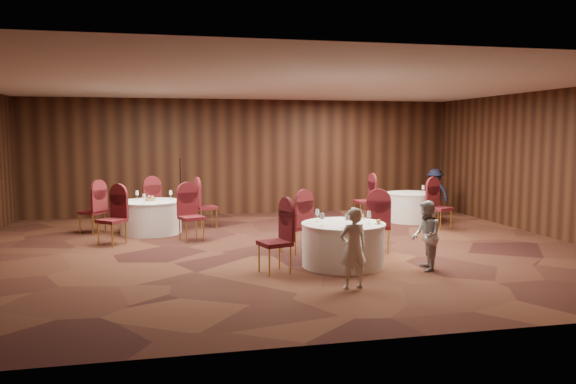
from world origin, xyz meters
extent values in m
plane|color=black|center=(0.00, 0.00, 0.00)|extent=(12.00, 12.00, 0.00)
plane|color=silver|center=(0.00, 0.00, 3.20)|extent=(12.00, 12.00, 0.00)
plane|color=black|center=(0.00, 5.00, 1.60)|extent=(12.00, 0.00, 12.00)
plane|color=black|center=(0.00, -5.00, 1.60)|extent=(12.00, 0.00, 12.00)
plane|color=black|center=(6.00, 0.00, 1.60)|extent=(0.00, 10.00, 10.00)
cylinder|color=white|center=(0.77, -1.60, 0.36)|extent=(1.40, 1.40, 0.72)
cylinder|color=white|center=(0.77, -1.60, 0.72)|extent=(1.43, 1.43, 0.03)
cylinder|color=white|center=(-2.52, 2.33, 0.36)|extent=(1.36, 1.36, 0.72)
cylinder|color=white|center=(-2.52, 2.33, 0.72)|extent=(1.39, 1.39, 0.03)
cylinder|color=white|center=(4.00, 2.69, 0.36)|extent=(1.25, 1.25, 0.72)
cylinder|color=white|center=(4.00, 2.69, 0.72)|extent=(1.28, 1.28, 0.03)
cylinder|color=silver|center=(1.05, -1.28, 0.74)|extent=(0.06, 0.06, 0.01)
cylinder|color=silver|center=(1.05, -1.28, 0.80)|extent=(0.01, 0.01, 0.11)
cone|color=silver|center=(1.05, -1.28, 0.91)|extent=(0.08, 0.08, 0.10)
cylinder|color=silver|center=(0.38, -1.35, 0.74)|extent=(0.06, 0.06, 0.01)
cylinder|color=silver|center=(0.38, -1.35, 0.80)|extent=(0.01, 0.01, 0.11)
cone|color=silver|center=(0.38, -1.35, 0.91)|extent=(0.08, 0.08, 0.10)
cylinder|color=silver|center=(0.34, -1.81, 0.74)|extent=(0.06, 0.06, 0.01)
cylinder|color=silver|center=(0.34, -1.81, 0.80)|extent=(0.01, 0.01, 0.11)
cone|color=silver|center=(0.34, -1.81, 0.91)|extent=(0.08, 0.08, 0.10)
cylinder|color=silver|center=(0.70, -2.02, 0.74)|extent=(0.06, 0.06, 0.01)
cylinder|color=silver|center=(0.70, -2.02, 0.80)|extent=(0.01, 0.01, 0.11)
cone|color=silver|center=(0.70, -2.02, 0.91)|extent=(0.08, 0.08, 0.10)
cylinder|color=silver|center=(1.17, -1.77, 0.74)|extent=(0.06, 0.06, 0.01)
cylinder|color=silver|center=(1.17, -1.77, 0.80)|extent=(0.01, 0.01, 0.11)
cone|color=silver|center=(1.17, -1.77, 0.91)|extent=(0.08, 0.08, 0.10)
cylinder|color=white|center=(0.81, -2.13, 0.75)|extent=(0.15, 0.15, 0.01)
sphere|color=#9E6B33|center=(0.81, -2.13, 0.79)|extent=(0.08, 0.08, 0.08)
cylinder|color=white|center=(1.31, -1.84, 0.75)|extent=(0.15, 0.15, 0.01)
sphere|color=#9E6B33|center=(1.31, -1.84, 0.79)|extent=(0.08, 0.08, 0.08)
cylinder|color=white|center=(1.25, -1.21, 0.75)|extent=(0.15, 0.15, 0.01)
sphere|color=#9E6B33|center=(1.25, -1.21, 0.79)|extent=(0.08, 0.08, 0.08)
cylinder|color=silver|center=(-2.07, 2.49, 0.74)|extent=(0.06, 0.06, 0.01)
cylinder|color=silver|center=(-2.07, 2.49, 0.80)|extent=(0.01, 0.01, 0.11)
cone|color=silver|center=(-2.07, 2.49, 0.91)|extent=(0.08, 0.08, 0.10)
cylinder|color=silver|center=(-2.82, 2.59, 0.74)|extent=(0.06, 0.06, 0.01)
cylinder|color=silver|center=(-2.82, 2.59, 0.80)|extent=(0.01, 0.01, 0.11)
cone|color=silver|center=(-2.82, 2.59, 0.91)|extent=(0.08, 0.08, 0.10)
cylinder|color=silver|center=(-2.64, 1.85, 0.74)|extent=(0.06, 0.06, 0.01)
cylinder|color=silver|center=(-2.64, 1.85, 0.80)|extent=(0.01, 0.01, 0.11)
cone|color=silver|center=(-2.64, 1.85, 0.91)|extent=(0.08, 0.08, 0.10)
cylinder|color=olive|center=(-2.52, 2.33, 0.77)|extent=(0.22, 0.22, 0.06)
sphere|color=#9E6B33|center=(-2.55, 2.35, 0.83)|extent=(0.07, 0.07, 0.07)
sphere|color=#9E6B33|center=(-2.48, 2.31, 0.83)|extent=(0.07, 0.07, 0.07)
cylinder|color=silver|center=(4.19, 2.43, 0.74)|extent=(0.06, 0.06, 0.01)
cylinder|color=silver|center=(4.19, 2.43, 0.80)|extent=(0.01, 0.01, 0.11)
cone|color=silver|center=(4.19, 2.43, 0.91)|extent=(0.08, 0.08, 0.10)
cylinder|color=black|center=(-1.80, 4.01, 0.01)|extent=(0.24, 0.24, 0.02)
cylinder|color=black|center=(-1.80, 4.01, 0.82)|extent=(0.02, 0.02, 1.60)
cylinder|color=black|center=(-1.80, 4.06, 1.59)|extent=(0.04, 0.12, 0.04)
imported|color=silver|center=(0.47, -2.98, 0.60)|extent=(0.47, 0.35, 1.19)
imported|color=#B0B0B5|center=(2.01, -2.19, 0.58)|extent=(0.57, 0.66, 1.16)
imported|color=black|center=(5.05, 3.47, 0.65)|extent=(0.82, 0.96, 1.29)
camera|label=1|loc=(-2.16, -10.62, 2.26)|focal=35.00mm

